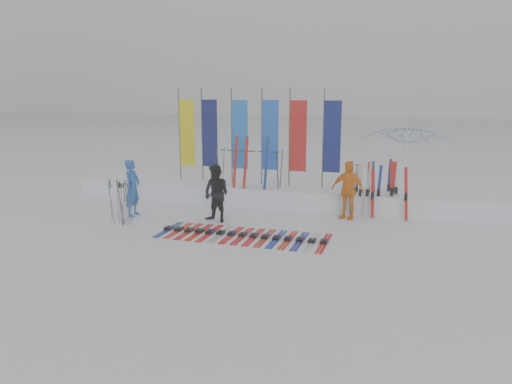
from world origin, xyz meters
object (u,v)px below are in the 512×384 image
(tent_canopy, at_px, (405,166))
(person_blue, at_px, (133,188))
(person_black, at_px, (216,194))
(ski_rack, at_px, (250,163))
(ski_row, at_px, (243,235))
(person_yellow, at_px, (348,190))

(tent_canopy, bearing_deg, person_blue, -156.23)
(person_black, relative_size, ski_rack, 0.81)
(tent_canopy, bearing_deg, ski_row, -130.76)
(person_blue, distance_m, person_black, 2.66)
(person_yellow, distance_m, ski_rack, 3.43)
(person_blue, bearing_deg, ski_rack, -51.30)
(ski_rack, bearing_deg, person_black, -96.23)
(tent_canopy, bearing_deg, person_black, -146.82)
(person_yellow, relative_size, tent_canopy, 0.57)
(person_blue, xyz_separation_m, ski_rack, (2.91, 2.41, 0.53))
(person_black, height_order, ski_row, person_black)
(ski_rack, bearing_deg, person_blue, -140.31)
(person_black, bearing_deg, ski_rack, 102.30)
(ski_row, bearing_deg, person_blue, 163.99)
(person_black, height_order, ski_rack, ski_rack)
(person_black, height_order, person_yellow, person_yellow)
(person_yellow, relative_size, ski_row, 0.39)
(person_yellow, xyz_separation_m, ski_row, (-2.33, -2.68, -0.82))
(person_yellow, bearing_deg, ski_row, -115.34)
(person_yellow, xyz_separation_m, tent_canopy, (1.57, 1.84, 0.49))
(ski_row, relative_size, ski_rack, 2.16)
(person_black, xyz_separation_m, tent_canopy, (5.10, 3.34, 0.52))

